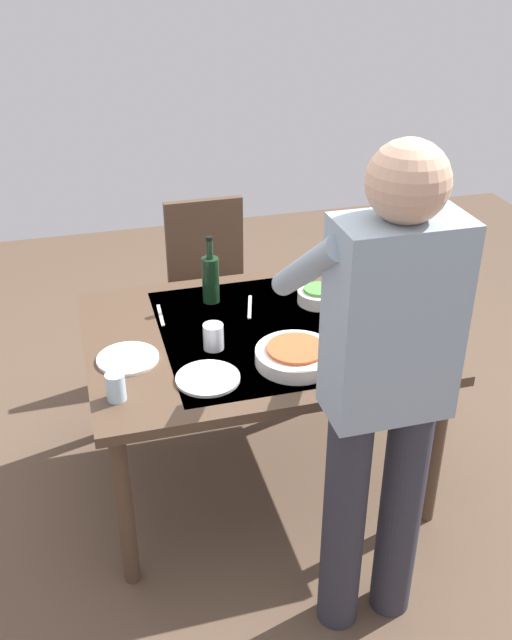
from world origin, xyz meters
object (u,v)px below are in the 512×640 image
chair_near (209,279)px  water_cup_far_left (116,387)px  water_cup_near_right (367,304)px  person_server (384,381)px  wine_glass_left (410,307)px  dining_table (256,346)px  wine_bottle (211,278)px  dinner_plate_near (208,378)px  dinner_plate_far (128,358)px  serving_bowl_pasta (296,355)px  water_cup_near_left (395,354)px  side_bowl_salad (319,295)px  water_cup_far_right (213,337)px

chair_near → water_cup_far_left: 1.37m
water_cup_far_left → chair_near: bearing=-115.2°
water_cup_near_right → chair_near: bearing=-61.3°
person_server → wine_glass_left: size_ratio=11.19×
dining_table → water_cup_near_right: bearing=-177.9°
person_server → water_cup_far_left: person_server is taller
person_server → wine_bottle: 1.12m
dinner_plate_near → dinner_plate_far: size_ratio=1.00×
chair_near → serving_bowl_pasta: size_ratio=3.03×
dining_table → person_server: size_ratio=0.79×
chair_near → water_cup_far_left: bearing=64.8°
water_cup_near_left → side_bowl_salad: bearing=-78.8°
dinner_plate_far → water_cup_far_right: bearing=179.6°
wine_glass_left → water_cup_far_right: bearing=-5.3°
side_bowl_salad → dinner_plate_far: bearing=16.3°
water_cup_near_left → water_cup_near_right: size_ratio=1.01×
wine_bottle → water_cup_far_right: (0.07, 0.38, -0.06)m
person_server → water_cup_near_right: (-0.30, -0.80, -0.20)m
dining_table → person_server: person_server is taller
wine_bottle → water_cup_near_right: (-0.60, 0.28, -0.07)m
dining_table → wine_bottle: bearing=-68.4°
wine_bottle → serving_bowl_pasta: wine_bottle is taller
water_cup_near_left → water_cup_far_left: 1.00m
dining_table → water_cup_far_left: size_ratio=13.41×
water_cup_far_right → water_cup_near_right: bearing=-171.5°
dinner_plate_near → chair_near: bearing=-101.9°
person_server → dinner_plate_near: size_ratio=7.34×
side_bowl_salad → water_cup_near_right: bearing=137.2°
dining_table → dinner_plate_near: dinner_plate_near is taller
dining_table → water_cup_far_left: 0.67m
water_cup_far_right → person_server: bearing=117.6°
dinner_plate_far → dining_table: bearing=-171.2°
water_cup_far_left → serving_bowl_pasta: bearing=-175.2°
person_server → water_cup_near_left: person_server is taller
wine_glass_left → water_cup_near_left: bearing=53.9°
wine_bottle → water_cup_near_left: bearing=129.3°
side_bowl_salad → dinner_plate_far: size_ratio=0.78×
dining_table → wine_glass_left: 0.63m
chair_near → water_cup_near_right: (-0.48, 0.88, 0.24)m
chair_near → water_cup_far_right: chair_near is taller
water_cup_near_left → dinner_plate_far: size_ratio=0.38×
chair_near → water_cup_far_right: size_ratio=9.03×
water_cup_far_left → serving_bowl_pasta: 0.66m
serving_bowl_pasta → dinner_plate_far: serving_bowl_pasta is taller
serving_bowl_pasta → wine_bottle: bearing=-70.7°
person_server → side_bowl_salad: 0.98m
wine_glass_left → water_cup_near_right: bearing=-58.9°
dining_table → side_bowl_salad: side_bowl_salad is taller
wine_glass_left → dining_table: bearing=-14.7°
wine_bottle → side_bowl_salad: size_ratio=1.64×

